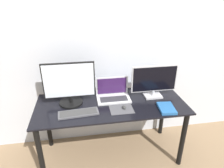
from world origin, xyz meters
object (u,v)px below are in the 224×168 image
(keyboard, at_px, (78,113))
(book, at_px, (166,108))
(mouse, at_px, (124,107))
(monitor_left, at_px, (69,84))
(monitor_right, at_px, (154,81))
(laptop, at_px, (113,93))

(keyboard, distance_m, book, 0.89)
(keyboard, distance_m, mouse, 0.46)
(monitor_left, distance_m, keyboard, 0.32)
(monitor_left, distance_m, book, 1.03)
(book, bearing_deg, monitor_right, 98.68)
(laptop, distance_m, mouse, 0.26)
(laptop, distance_m, keyboard, 0.47)
(monitor_right, distance_m, laptop, 0.48)
(monitor_left, height_order, mouse, monitor_left)
(laptop, distance_m, book, 0.60)
(keyboard, relative_size, book, 1.74)
(laptop, relative_size, mouse, 6.34)
(monitor_right, bearing_deg, mouse, -151.70)
(monitor_right, height_order, laptop, monitor_right)
(monitor_left, relative_size, mouse, 9.18)
(keyboard, xyz_separation_m, mouse, (0.46, 0.01, 0.01))
(monitor_left, distance_m, mouse, 0.61)
(monitor_right, relative_size, mouse, 8.88)
(keyboard, bearing_deg, book, -4.23)
(keyboard, bearing_deg, laptop, 34.04)
(mouse, relative_size, book, 0.25)
(monitor_left, xyz_separation_m, book, (0.96, -0.29, -0.21))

